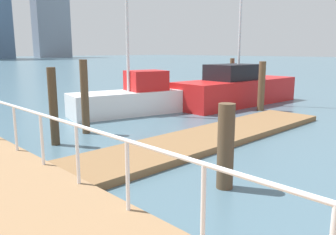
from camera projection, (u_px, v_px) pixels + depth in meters
name	position (u px, v px, depth m)	size (l,w,h in m)	color
ground_plane	(11.00, 106.00, 16.76)	(300.00, 300.00, 0.00)	#476675
floating_dock	(208.00, 138.00, 10.39)	(10.84, 2.00, 0.18)	olive
boardwalk_railing	(14.00, 116.00, 7.84)	(0.06, 28.35, 1.08)	white
dock_piling_0	(226.00, 147.00, 6.67)	(0.33, 0.33, 1.70)	brown
dock_piling_1	(232.00, 79.00, 19.13)	(0.25, 0.25, 2.28)	brown
dock_piling_2	(261.00, 86.00, 15.44)	(0.31, 0.31, 2.22)	brown
dock_piling_3	(53.00, 107.00, 9.74)	(0.25, 0.25, 2.24)	#473826
dock_piling_4	(85.00, 97.00, 11.12)	(0.25, 0.25, 2.41)	brown
moored_boat_1	(132.00, 98.00, 14.68)	(5.27, 2.72, 6.63)	white
moored_boat_3	(237.00, 89.00, 17.27)	(7.49, 2.48, 9.62)	red
skyline_tower_6	(51.00, 17.00, 132.56)	(12.84, 7.54, 31.02)	gray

